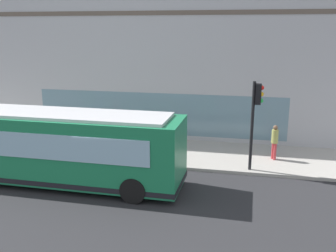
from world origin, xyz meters
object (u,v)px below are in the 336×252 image
Objects in this scene: city_bus_nearside at (62,148)px; pedestrian_near_hydrant at (275,140)px; pedestrian_by_light_pole at (42,136)px; fire_hydrant at (145,152)px; traffic_light_near_corner at (256,109)px; pedestrian_near_building_entrance at (74,133)px.

city_bus_nearside is 9.89m from pedestrian_near_hydrant.
fire_hydrant is at bearing -88.48° from pedestrian_by_light_pole.
traffic_light_near_corner reaches higher than pedestrian_near_building_entrance.
city_bus_nearside reaches higher than pedestrian_near_building_entrance.
city_bus_nearside is at bearing 141.19° from fire_hydrant.
traffic_light_near_corner is at bearing -69.62° from city_bus_nearside.
pedestrian_by_light_pole is at bearing 91.52° from fire_hydrant.
pedestrian_near_building_entrance is at bearing 84.86° from traffic_light_near_corner.
pedestrian_near_hydrant is at bearing -62.57° from city_bus_nearside.
pedestrian_near_building_entrance is (0.45, 3.91, 0.63)m from fire_hydrant.
pedestrian_near_hydrant is 1.00× the size of pedestrian_near_building_entrance.
city_bus_nearside reaches higher than fire_hydrant.
pedestrian_near_building_entrance is (3.70, 1.30, -0.41)m from city_bus_nearside.
traffic_light_near_corner is 5.43× the size of fire_hydrant.
fire_hydrant is 0.46× the size of pedestrian_by_light_pole.
pedestrian_by_light_pole is (-0.59, 1.46, -0.08)m from pedestrian_near_building_entrance.
pedestrian_near_building_entrance is at bearing -67.91° from pedestrian_by_light_pole.
pedestrian_near_building_entrance reaches higher than pedestrian_by_light_pole.
city_bus_nearside is 3.94m from pedestrian_near_building_entrance.
traffic_light_near_corner reaches higher than pedestrian_near_hydrant.
pedestrian_near_hydrant is 1.07× the size of pedestrian_by_light_pole.
fire_hydrant is at bearing -96.56° from pedestrian_near_building_entrance.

